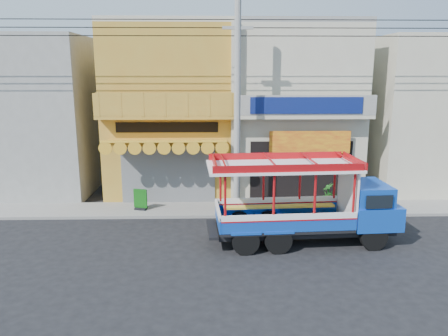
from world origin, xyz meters
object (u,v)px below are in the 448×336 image
Objects in this scene: utility_pole at (241,95)px; potted_plant_b at (344,201)px; potted_plant_c at (328,195)px; green_sign at (141,201)px; songthaew_truck at (317,202)px; potted_plant_a at (334,198)px.

utility_pole is 6.30m from potted_plant_b.
potted_plant_c is at bearing 0.80° from potted_plant_b.
potted_plant_b is (8.71, -0.45, 0.07)m from green_sign.
utility_pole reaches higher than potted_plant_b.
songthaew_truck is at bearing -49.49° from utility_pole.
utility_pole is 5.94m from potted_plant_c.
potted_plant_a is at bearing 0.87° from potted_plant_b.
green_sign is at bearing -78.65° from potted_plant_c.
green_sign is (-4.26, 0.58, -4.53)m from utility_pole.
green_sign is 0.85× the size of potted_plant_c.
potted_plant_b is at bearing 1.65° from utility_pole.
utility_pole is at bearing -68.61° from potted_plant_c.
songthaew_truck reaches higher than potted_plant_b.
songthaew_truck is 7.71m from green_sign.
songthaew_truck is at bearing -166.12° from potted_plant_a.
songthaew_truck is 4.10m from potted_plant_c.
potted_plant_a is at bearing -0.09° from green_sign.
green_sign is 8.38m from potted_plant_a.
potted_plant_a is (4.12, 0.56, -4.47)m from utility_pole.
green_sign is at bearing 50.74° from potted_plant_b.
utility_pole is 30.76× the size of green_sign.
potted_plant_b is (1.93, 3.08, -0.91)m from songthaew_truck.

